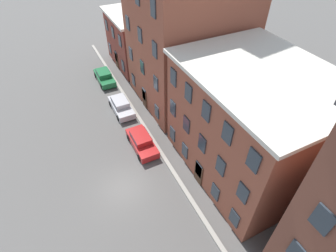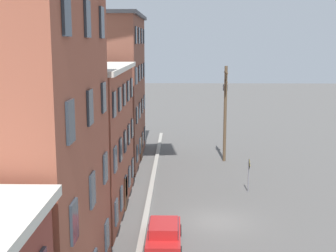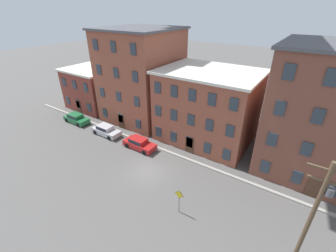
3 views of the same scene
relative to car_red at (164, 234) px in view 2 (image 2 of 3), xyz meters
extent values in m
plane|color=#565451|center=(3.75, -3.23, -0.75)|extent=(200.00, 200.00, 0.00)
cube|color=#9E998E|center=(3.75, 1.27, -0.67)|extent=(56.00, 0.36, 0.16)
cube|color=#2D3842|center=(-9.17, 2.71, 4.33)|extent=(0.90, 0.10, 1.40)
cube|color=#2D3842|center=(-9.17, 2.71, 7.72)|extent=(0.90, 0.10, 1.40)
cube|color=#2D3842|center=(-9.17, 2.71, 11.11)|extent=(0.90, 0.10, 1.40)
cube|color=#2D3842|center=(-5.78, 2.71, 4.33)|extent=(0.90, 0.10, 1.40)
cube|color=#2D3842|center=(-5.78, 2.71, 7.72)|extent=(0.90, 0.10, 1.40)
cube|color=#2D3842|center=(-5.78, 2.71, 11.11)|extent=(0.90, 0.10, 1.40)
cube|color=#2D3842|center=(-2.38, 2.71, 0.95)|extent=(0.90, 0.10, 1.40)
cube|color=#2D3842|center=(-2.38, 2.71, 4.33)|extent=(0.90, 0.10, 1.40)
cube|color=#2D3842|center=(-2.38, 2.71, 7.72)|extent=(0.90, 0.10, 1.40)
cube|color=#2D3842|center=(-2.38, 2.71, 11.11)|extent=(0.90, 0.10, 1.40)
cube|color=brown|center=(5.93, 7.31, 3.86)|extent=(11.90, 9.08, 9.22)
cube|color=silver|center=(5.93, 7.31, 8.62)|extent=(12.40, 9.58, 0.30)
cube|color=#2D3842|center=(1.17, 2.71, 0.79)|extent=(0.90, 0.10, 1.40)
cube|color=#2D3842|center=(1.17, 2.71, 3.86)|extent=(0.90, 0.10, 1.40)
cube|color=#2D3842|center=(1.17, 2.71, 6.93)|extent=(0.90, 0.10, 1.40)
cube|color=#2D3842|center=(3.55, 2.71, 0.79)|extent=(0.90, 0.10, 1.40)
cube|color=#2D3842|center=(3.55, 2.71, 3.86)|extent=(0.90, 0.10, 1.40)
cube|color=#2D3842|center=(3.55, 2.71, 6.93)|extent=(0.90, 0.10, 1.40)
cube|color=#2D3842|center=(5.93, 2.71, 0.79)|extent=(0.90, 0.10, 1.40)
cube|color=#2D3842|center=(5.93, 2.71, 3.86)|extent=(0.90, 0.10, 1.40)
cube|color=#2D3842|center=(5.93, 2.71, 6.93)|extent=(0.90, 0.10, 1.40)
cube|color=#2D3842|center=(8.31, 2.71, 0.79)|extent=(0.90, 0.10, 1.40)
cube|color=#2D3842|center=(8.31, 2.71, 3.86)|extent=(0.90, 0.10, 1.40)
cube|color=#2D3842|center=(8.31, 2.71, 6.93)|extent=(0.90, 0.10, 1.40)
cube|color=#2D3842|center=(10.69, 2.71, 0.79)|extent=(0.90, 0.10, 1.40)
cube|color=#2D3842|center=(10.69, 2.71, 3.86)|extent=(0.90, 0.10, 1.40)
cube|color=#2D3842|center=(10.69, 2.71, 6.93)|extent=(0.90, 0.10, 1.40)
cube|color=#472D1E|center=(5.93, 2.71, 0.35)|extent=(1.10, 0.10, 2.20)
cube|color=brown|center=(19.35, 8.13, 5.86)|extent=(11.93, 10.72, 13.22)
cube|color=#4C4C51|center=(19.35, 8.13, 12.62)|extent=(12.43, 11.22, 0.30)
cube|color=#2D3842|center=(14.88, 2.71, 0.90)|extent=(0.90, 0.10, 1.40)
cube|color=#2D3842|center=(14.88, 2.71, 4.21)|extent=(0.90, 0.10, 1.40)
cube|color=#2D3842|center=(14.88, 2.71, 7.52)|extent=(0.90, 0.10, 1.40)
cube|color=#2D3842|center=(14.88, 2.71, 10.82)|extent=(0.90, 0.10, 1.40)
cube|color=#2D3842|center=(17.86, 2.71, 0.90)|extent=(0.90, 0.10, 1.40)
cube|color=#2D3842|center=(17.86, 2.71, 4.21)|extent=(0.90, 0.10, 1.40)
cube|color=#2D3842|center=(17.86, 2.71, 7.52)|extent=(0.90, 0.10, 1.40)
cube|color=#2D3842|center=(17.86, 2.71, 10.82)|extent=(0.90, 0.10, 1.40)
cube|color=#2D3842|center=(20.84, 2.71, 0.90)|extent=(0.90, 0.10, 1.40)
cube|color=#2D3842|center=(20.84, 2.71, 4.21)|extent=(0.90, 0.10, 1.40)
cube|color=#2D3842|center=(20.84, 2.71, 7.52)|extent=(0.90, 0.10, 1.40)
cube|color=#2D3842|center=(20.84, 2.71, 10.82)|extent=(0.90, 0.10, 1.40)
cube|color=#2D3842|center=(23.83, 2.71, 0.90)|extent=(0.90, 0.10, 1.40)
cube|color=#2D3842|center=(23.83, 2.71, 4.21)|extent=(0.90, 0.10, 1.40)
cube|color=#2D3842|center=(23.83, 2.71, 7.52)|extent=(0.90, 0.10, 1.40)
cube|color=#2D3842|center=(23.83, 2.71, 10.82)|extent=(0.90, 0.10, 1.40)
cube|color=#472D1E|center=(19.35, 2.71, 0.35)|extent=(1.10, 0.10, 2.20)
cube|color=#B21E1E|center=(0.07, 0.00, -0.22)|extent=(4.40, 1.80, 0.70)
cube|color=#B21E1E|center=(-0.13, 0.00, 0.41)|extent=(2.20, 1.51, 0.55)
cube|color=#1E232D|center=(-0.13, 0.00, 0.41)|extent=(2.02, 1.58, 0.48)
cylinder|color=black|center=(1.52, 0.85, -0.42)|extent=(0.66, 0.22, 0.66)
cylinder|color=black|center=(1.52, -0.85, -0.42)|extent=(0.66, 0.22, 0.66)
cylinder|color=black|center=(-1.38, 0.85, -0.42)|extent=(0.66, 0.22, 0.66)
cylinder|color=slate|center=(9.71, -5.99, 0.44)|extent=(0.08, 0.08, 2.39)
cube|color=yellow|center=(9.71, -6.02, 1.36)|extent=(0.80, 0.03, 0.80)
cube|color=black|center=(9.71, -6.01, 1.36)|extent=(0.86, 0.02, 0.86)
cylinder|color=brown|center=(18.93, -5.11, 3.69)|extent=(0.28, 0.28, 8.88)
cube|color=brown|center=(18.93, -5.11, 7.53)|extent=(2.40, 0.12, 0.12)
cube|color=brown|center=(18.93, -5.11, 6.73)|extent=(2.00, 0.12, 0.12)
cylinder|color=#515156|center=(19.28, -5.11, 6.13)|extent=(0.44, 0.44, 0.55)
camera|label=1|loc=(16.98, -5.57, 17.79)|focal=28.00mm
camera|label=2|loc=(-23.89, -0.74, 10.23)|focal=50.00mm
camera|label=3|loc=(16.85, -18.41, 15.63)|focal=24.00mm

